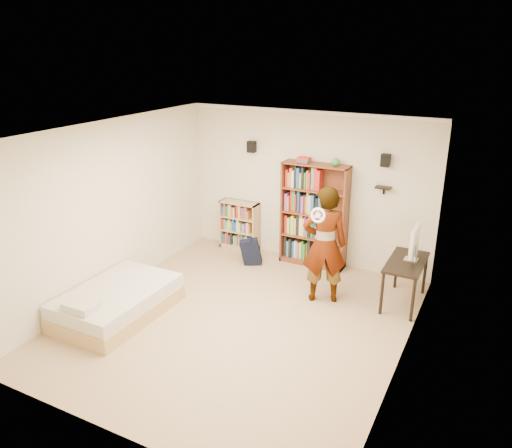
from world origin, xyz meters
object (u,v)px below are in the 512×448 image
Objects in this scene: tall_bookshelf at (314,215)px; computer_desk at (404,282)px; low_bookshelf at (239,225)px; person at (324,245)px; daybed at (117,299)px.

computer_desk is at bearing -22.72° from tall_bookshelf.
person is at bearing -29.60° from low_bookshelf.
person is (-1.14, -0.45, 0.56)m from computer_desk.
daybed is (-1.87, -2.99, -0.66)m from tall_bookshelf.
low_bookshelf is at bearing 83.17° from daybed.
person is at bearing -62.37° from tall_bookshelf.
tall_bookshelf is at bearing 57.91° from daybed.
tall_bookshelf reaches higher than person.
low_bookshelf is 2.49m from person.
person is (0.62, -1.18, -0.01)m from tall_bookshelf.
tall_bookshelf is 1.58m from low_bookshelf.
person reaches higher than daybed.
tall_bookshelf is 3.59m from daybed.
computer_desk is at bearing 31.81° from daybed.
low_bookshelf is at bearing -54.35° from person.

